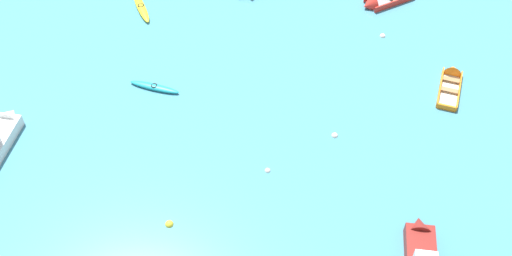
{
  "coord_description": "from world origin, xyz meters",
  "views": [
    {
      "loc": [
        -1.06,
        -2.33,
        24.64
      ],
      "look_at": [
        0.0,
        19.49,
        0.15
      ],
      "focal_mm": 41.83,
      "sensor_mm": 36.0,
      "label": 1
    }
  ],
  "objects_px": {
    "rowboat_red_near_right": "(377,3)",
    "kayak_yellow_back_row_right": "(141,7)",
    "rowboat_orange_midfield_right": "(451,78)",
    "mooring_buoy_midfield": "(169,224)",
    "mooring_buoy_near_foreground": "(268,171)",
    "mooring_buoy_between_boats_right": "(335,136)",
    "kayak_turquoise_far_right": "(154,87)",
    "mooring_buoy_between_boats_left": "(383,36)"
  },
  "relations": [
    {
      "from": "rowboat_red_near_right",
      "to": "kayak_yellow_back_row_right",
      "type": "bearing_deg",
      "value": 178.8
    },
    {
      "from": "rowboat_orange_midfield_right",
      "to": "mooring_buoy_midfield",
      "type": "bearing_deg",
      "value": -150.27
    },
    {
      "from": "mooring_buoy_near_foreground",
      "to": "mooring_buoy_midfield",
      "type": "bearing_deg",
      "value": -148.52
    },
    {
      "from": "rowboat_orange_midfield_right",
      "to": "mooring_buoy_between_boats_right",
      "type": "bearing_deg",
      "value": -151.77
    },
    {
      "from": "kayak_yellow_back_row_right",
      "to": "kayak_turquoise_far_right",
      "type": "xyz_separation_m",
      "value": [
        1.4,
        -7.75,
        -0.02
      ]
    },
    {
      "from": "mooring_buoy_between_boats_left",
      "to": "mooring_buoy_near_foreground",
      "type": "bearing_deg",
      "value": -127.44
    },
    {
      "from": "rowboat_red_near_right",
      "to": "mooring_buoy_midfield",
      "type": "xyz_separation_m",
      "value": [
        -13.26,
        -16.86,
        -0.19
      ]
    },
    {
      "from": "mooring_buoy_midfield",
      "to": "mooring_buoy_between_boats_left",
      "type": "bearing_deg",
      "value": 46.17
    },
    {
      "from": "kayak_turquoise_far_right",
      "to": "rowboat_red_near_right",
      "type": "distance_m",
      "value": 16.36
    },
    {
      "from": "kayak_yellow_back_row_right",
      "to": "rowboat_red_near_right",
      "type": "height_order",
      "value": "rowboat_red_near_right"
    },
    {
      "from": "rowboat_orange_midfield_right",
      "to": "mooring_buoy_near_foreground",
      "type": "height_order",
      "value": "rowboat_orange_midfield_right"
    },
    {
      "from": "mooring_buoy_midfield",
      "to": "kayak_turquoise_far_right",
      "type": "bearing_deg",
      "value": 97.93
    },
    {
      "from": "rowboat_orange_midfield_right",
      "to": "mooring_buoy_between_boats_right",
      "type": "height_order",
      "value": "rowboat_orange_midfield_right"
    },
    {
      "from": "kayak_yellow_back_row_right",
      "to": "rowboat_orange_midfield_right",
      "type": "distance_m",
      "value": 20.59
    },
    {
      "from": "kayak_turquoise_far_right",
      "to": "mooring_buoy_between_boats_left",
      "type": "distance_m",
      "value": 14.92
    },
    {
      "from": "mooring_buoy_midfield",
      "to": "mooring_buoy_near_foreground",
      "type": "distance_m",
      "value": 5.82
    },
    {
      "from": "kayak_turquoise_far_right",
      "to": "rowboat_red_near_right",
      "type": "bearing_deg",
      "value": 26.97
    },
    {
      "from": "kayak_yellow_back_row_right",
      "to": "mooring_buoy_near_foreground",
      "type": "xyz_separation_m",
      "value": [
        7.67,
        -14.15,
        -0.16
      ]
    },
    {
      "from": "kayak_yellow_back_row_right",
      "to": "mooring_buoy_between_boats_right",
      "type": "relative_size",
      "value": 9.94
    },
    {
      "from": "kayak_yellow_back_row_right",
      "to": "mooring_buoy_between_boats_right",
      "type": "height_order",
      "value": "kayak_yellow_back_row_right"
    },
    {
      "from": "rowboat_red_near_right",
      "to": "rowboat_orange_midfield_right",
      "type": "relative_size",
      "value": 1.04
    },
    {
      "from": "kayak_yellow_back_row_right",
      "to": "rowboat_red_near_right",
      "type": "distance_m",
      "value": 15.98
    },
    {
      "from": "kayak_yellow_back_row_right",
      "to": "rowboat_orange_midfield_right",
      "type": "bearing_deg",
      "value": -22.49
    },
    {
      "from": "kayak_turquoise_far_right",
      "to": "mooring_buoy_between_boats_right",
      "type": "distance_m",
      "value": 10.92
    },
    {
      "from": "rowboat_orange_midfield_right",
      "to": "mooring_buoy_midfield",
      "type": "relative_size",
      "value": 9.28
    },
    {
      "from": "rowboat_red_near_right",
      "to": "mooring_buoy_between_boats_left",
      "type": "distance_m",
      "value": 3.31
    },
    {
      "from": "kayak_yellow_back_row_right",
      "to": "kayak_turquoise_far_right",
      "type": "height_order",
      "value": "kayak_yellow_back_row_right"
    },
    {
      "from": "kayak_turquoise_far_right",
      "to": "rowboat_red_near_right",
      "type": "xyz_separation_m",
      "value": [
        14.58,
        7.42,
        0.05
      ]
    },
    {
      "from": "mooring_buoy_midfield",
      "to": "mooring_buoy_near_foreground",
      "type": "height_order",
      "value": "mooring_buoy_midfield"
    },
    {
      "from": "kayak_yellow_back_row_right",
      "to": "mooring_buoy_between_boats_left",
      "type": "relative_size",
      "value": 9.8
    },
    {
      "from": "mooring_buoy_between_boats_left",
      "to": "mooring_buoy_between_boats_right",
      "type": "height_order",
      "value": "mooring_buoy_between_boats_left"
    },
    {
      "from": "kayak_turquoise_far_right",
      "to": "mooring_buoy_midfield",
      "type": "bearing_deg",
      "value": -82.07
    },
    {
      "from": "mooring_buoy_midfield",
      "to": "mooring_buoy_near_foreground",
      "type": "bearing_deg",
      "value": 31.48
    },
    {
      "from": "rowboat_orange_midfield_right",
      "to": "mooring_buoy_between_boats_right",
      "type": "distance_m",
      "value": 8.55
    },
    {
      "from": "kayak_turquoise_far_right",
      "to": "mooring_buoy_between_boats_left",
      "type": "bearing_deg",
      "value": 16.05
    },
    {
      "from": "mooring_buoy_between_boats_right",
      "to": "kayak_yellow_back_row_right",
      "type": "bearing_deg",
      "value": 133.96
    },
    {
      "from": "rowboat_orange_midfield_right",
      "to": "mooring_buoy_between_boats_left",
      "type": "height_order",
      "value": "rowboat_orange_midfield_right"
    },
    {
      "from": "rowboat_orange_midfield_right",
      "to": "mooring_buoy_between_boats_right",
      "type": "xyz_separation_m",
      "value": [
        -7.53,
        -4.04,
        -0.16
      ]
    },
    {
      "from": "rowboat_red_near_right",
      "to": "mooring_buoy_midfield",
      "type": "height_order",
      "value": "rowboat_red_near_right"
    },
    {
      "from": "kayak_yellow_back_row_right",
      "to": "mooring_buoy_between_boats_left",
      "type": "height_order",
      "value": "kayak_yellow_back_row_right"
    },
    {
      "from": "rowboat_orange_midfield_right",
      "to": "mooring_buoy_between_boats_left",
      "type": "distance_m",
      "value": 5.37
    },
    {
      "from": "kayak_yellow_back_row_right",
      "to": "mooring_buoy_near_foreground",
      "type": "distance_m",
      "value": 16.1
    }
  ]
}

